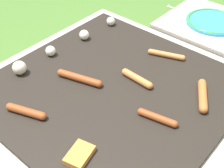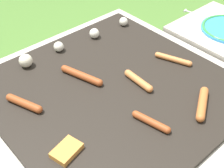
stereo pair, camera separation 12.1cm
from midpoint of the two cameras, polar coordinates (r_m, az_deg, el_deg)
ground_plane at (r=1.53m, az=-2.31°, el=-12.81°), size 14.00×14.00×0.00m
grill at (r=1.37m, az=-2.54°, el=-7.56°), size 0.99×0.99×0.42m
side_ledge at (r=1.81m, az=14.37°, el=5.03°), size 0.44×0.45×0.42m
sausage_mid_right at (r=1.24m, az=1.84°, el=0.90°), size 0.03×0.15×0.03m
sausage_front_center at (r=1.26m, az=-8.72°, el=0.96°), size 0.08×0.19×0.03m
sausage_front_left at (r=1.09m, az=5.17°, el=-6.31°), size 0.05×0.15×0.03m
sausage_mid_left at (r=1.39m, az=7.47°, el=5.25°), size 0.08×0.16×0.02m
sausage_front_right at (r=1.19m, az=13.52°, el=-2.18°), size 0.16×0.11×0.03m
sausage_back_center at (r=1.16m, az=-18.36°, el=-4.91°), size 0.08×0.15×0.03m
bread_slice_center at (r=1.00m, az=-9.48°, el=-12.82°), size 0.11×0.09×0.02m
mushroom_row at (r=1.38m, az=-15.29°, el=4.61°), size 0.78×0.07×0.06m
plate_colorful at (r=1.69m, az=16.05°, el=10.88°), size 0.28×0.28×0.02m
fork_utensil at (r=1.78m, az=10.90°, el=13.06°), size 0.05×0.20×0.01m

